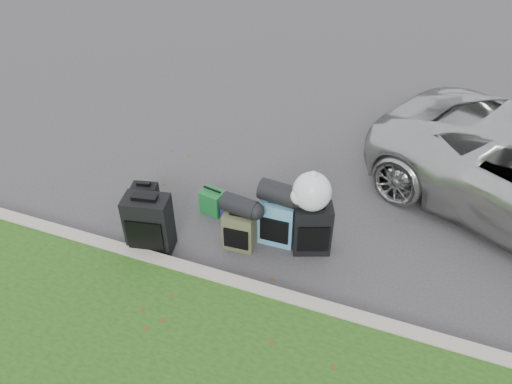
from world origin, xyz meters
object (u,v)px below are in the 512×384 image
(suitcase_teal, at_px, (278,222))
(suitcase_large_black_right, at_px, (312,229))
(suitcase_olive, at_px, (239,231))
(tote_navy, at_px, (232,208))
(suitcase_small_black, at_px, (146,198))
(suitcase_large_black_left, at_px, (149,224))
(tote_green, at_px, (213,202))

(suitcase_teal, xyz_separation_m, suitcase_large_black_right, (0.47, -0.01, 0.03))
(suitcase_olive, bearing_deg, tote_navy, 117.95)
(suitcase_small_black, relative_size, suitcase_large_black_right, 0.62)
(suitcase_large_black_left, distance_m, suitcase_large_black_right, 2.06)
(suitcase_small_black, bearing_deg, tote_green, 5.44)
(suitcase_large_black_right, distance_m, tote_navy, 1.26)
(suitcase_large_black_left, relative_size, suitcase_large_black_right, 1.14)
(suitcase_olive, relative_size, suitcase_teal, 0.83)
(suitcase_large_black_right, bearing_deg, suitcase_olive, 175.97)
(suitcase_large_black_left, bearing_deg, suitcase_olive, 10.34)
(suitcase_teal, bearing_deg, suitcase_olive, -148.50)
(suitcase_olive, height_order, suitcase_large_black_right, suitcase_large_black_right)
(tote_navy, bearing_deg, suitcase_olive, -60.23)
(suitcase_large_black_left, bearing_deg, suitcase_teal, 13.80)
(suitcase_teal, xyz_separation_m, tote_green, (-1.04, 0.25, -0.15))
(suitcase_olive, height_order, suitcase_teal, suitcase_teal)
(suitcase_large_black_right, xyz_separation_m, tote_green, (-1.51, 0.26, -0.18))
(suitcase_olive, distance_m, suitcase_teal, 0.51)
(suitcase_small_black, distance_m, suitcase_teal, 1.94)
(suitcase_large_black_left, relative_size, suitcase_teal, 1.24)
(suitcase_small_black, relative_size, suitcase_olive, 0.82)
(suitcase_large_black_left, height_order, tote_green, suitcase_large_black_left)
(suitcase_small_black, xyz_separation_m, suitcase_large_black_left, (0.46, -0.65, 0.19))
(suitcase_small_black, distance_m, suitcase_large_black_left, 0.82)
(suitcase_large_black_left, xyz_separation_m, suitcase_large_black_right, (1.94, 0.70, -0.05))
(suitcase_teal, height_order, tote_green, suitcase_teal)
(tote_green, bearing_deg, suitcase_small_black, -151.00)
(suitcase_olive, bearing_deg, suitcase_large_black_left, -162.13)
(suitcase_teal, height_order, suitcase_large_black_right, suitcase_large_black_right)
(suitcase_large_black_left, distance_m, tote_navy, 1.22)
(suitcase_teal, bearing_deg, tote_navy, 160.14)
(suitcase_large_black_left, height_order, tote_navy, suitcase_large_black_left)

